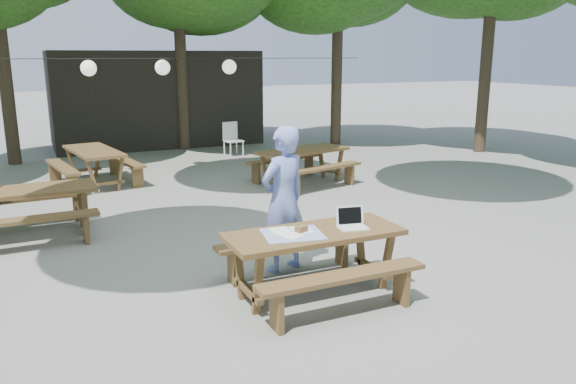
{
  "coord_description": "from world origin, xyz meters",
  "views": [
    {
      "loc": [
        -3.11,
        -7.05,
        2.68
      ],
      "look_at": [
        -0.31,
        -1.02,
        1.05
      ],
      "focal_mm": 35.0,
      "sensor_mm": 36.0,
      "label": 1
    }
  ],
  "objects_px": {
    "picnic_table_nw": "(26,213)",
    "woman": "(283,200)",
    "main_picnic_table": "(314,262)",
    "plastic_chair": "(233,146)"
  },
  "relations": [
    {
      "from": "main_picnic_table",
      "to": "plastic_chair",
      "type": "bearing_deg",
      "value": 76.16
    },
    {
      "from": "woman",
      "to": "plastic_chair",
      "type": "bearing_deg",
      "value": -123.09
    },
    {
      "from": "picnic_table_nw",
      "to": "woman",
      "type": "height_order",
      "value": "woman"
    },
    {
      "from": "picnic_table_nw",
      "to": "woman",
      "type": "relative_size",
      "value": 1.09
    },
    {
      "from": "main_picnic_table",
      "to": "picnic_table_nw",
      "type": "height_order",
      "value": "same"
    },
    {
      "from": "main_picnic_table",
      "to": "woman",
      "type": "bearing_deg",
      "value": 90.26
    },
    {
      "from": "main_picnic_table",
      "to": "woman",
      "type": "height_order",
      "value": "woman"
    },
    {
      "from": "picnic_table_nw",
      "to": "plastic_chair",
      "type": "height_order",
      "value": "plastic_chair"
    },
    {
      "from": "main_picnic_table",
      "to": "picnic_table_nw",
      "type": "relative_size",
      "value": 0.99
    },
    {
      "from": "picnic_table_nw",
      "to": "woman",
      "type": "bearing_deg",
      "value": -45.03
    }
  ]
}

